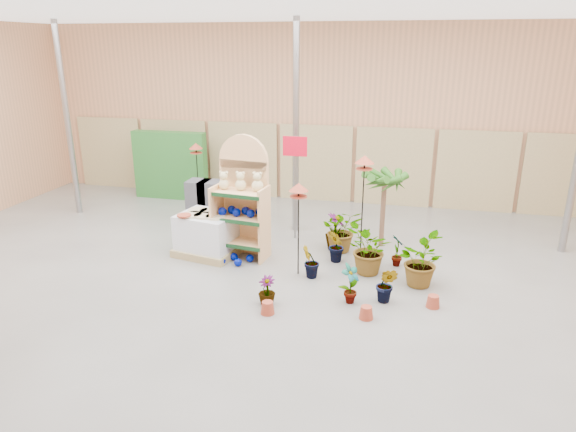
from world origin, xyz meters
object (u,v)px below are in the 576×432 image
object	(u,v)px
display_shelf	(243,202)
bird_table_front	(299,190)
pallet_stack	(208,234)
potted_plant_2	(369,250)

from	to	relation	value
display_shelf	bird_table_front	xyz separation A→B (m)	(1.23, -0.66, 0.49)
display_shelf	pallet_stack	distance (m)	0.98
pallet_stack	bird_table_front	distance (m)	2.31
bird_table_front	potted_plant_2	bearing A→B (deg)	12.84
bird_table_front	potted_plant_2	xyz separation A→B (m)	(1.23, 0.28, -1.11)
pallet_stack	bird_table_front	world-z (taller)	bird_table_front
display_shelf	potted_plant_2	size ratio (longest dim) A/B	2.53
pallet_stack	potted_plant_2	distance (m)	3.18
display_shelf	potted_plant_2	bearing A→B (deg)	-1.91
pallet_stack	potted_plant_2	xyz separation A→B (m)	(3.17, -0.23, 0.05)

